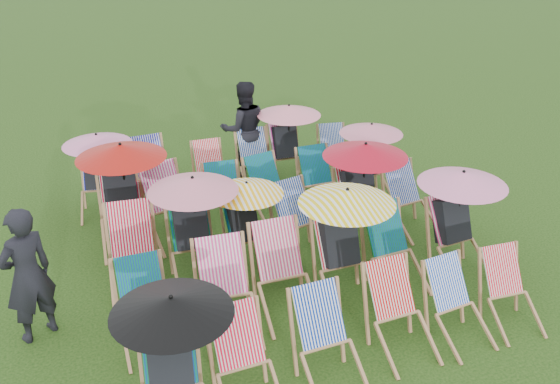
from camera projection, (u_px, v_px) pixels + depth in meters
name	position (u px, v px, depth m)	size (l,w,h in m)	color
ground	(281.00, 259.00, 8.51)	(100.00, 100.00, 0.00)	black
deckchair_0	(172.00, 361.00, 5.65)	(1.12, 1.19, 1.33)	#A1724B
deckchair_1	(246.00, 365.00, 5.96)	(0.62, 0.86, 0.92)	#A1724B
deckchair_2	(330.00, 344.00, 6.22)	(0.63, 0.88, 0.94)	#A1724B
deckchair_3	(402.00, 314.00, 6.67)	(0.63, 0.87, 0.93)	#A1724B
deckchair_4	(460.00, 305.00, 6.85)	(0.64, 0.84, 0.87)	#A1724B
deckchair_5	(512.00, 292.00, 7.09)	(0.62, 0.82, 0.84)	#A1724B
deckchair_6	(145.00, 309.00, 6.74)	(0.62, 0.86, 0.92)	#A1724B
deckchair_7	(227.00, 293.00, 6.93)	(0.75, 0.98, 1.01)	#A1724B
deckchair_8	(285.00, 275.00, 7.25)	(0.71, 0.97, 1.02)	#A1724B
deckchair_9	(345.00, 243.00, 7.47)	(1.17, 1.21, 1.39)	#A1724B
deckchair_10	(395.00, 250.00, 7.79)	(0.68, 0.92, 0.97)	#A1724B
deckchair_11	(460.00, 220.00, 8.02)	(1.14, 1.20, 1.35)	#A1724B
deckchair_12	(133.00, 252.00, 7.71)	(0.77, 1.00, 1.01)	#A1724B
deckchair_13	(193.00, 227.00, 7.86)	(1.14, 1.19, 1.35)	#A1724B
deckchair_14	(247.00, 223.00, 8.16)	(0.97, 1.02, 1.15)	#A1724B
deckchair_15	(302.00, 223.00, 8.43)	(0.80, 0.99, 0.97)	#A1724B
deckchair_16	(363.00, 191.00, 8.72)	(1.19, 1.24, 1.41)	#A1724B
deckchair_17	(411.00, 200.00, 9.09)	(0.72, 0.92, 0.93)	#A1724B
deckchair_18	(122.00, 194.00, 8.58)	(1.23, 1.29, 1.46)	#A1724B
deckchair_19	(170.00, 206.00, 8.81)	(0.82, 1.03, 1.03)	#A1724B
deckchair_20	(225.00, 200.00, 9.12)	(0.69, 0.90, 0.91)	#A1724B
deckchair_21	(272.00, 191.00, 9.35)	(0.75, 0.95, 0.93)	#A1724B
deckchair_22	(321.00, 181.00, 9.72)	(0.61, 0.85, 0.90)	#A1724B
deckchair_23	(370.00, 160.00, 10.01)	(1.01, 1.06, 1.20)	#A1724B
deckchair_24	(98.00, 173.00, 9.51)	(1.04, 1.11, 1.23)	#A1724B
deckchair_25	(152.00, 173.00, 9.88)	(0.69, 0.93, 0.98)	#A1724B
deckchair_26	(211.00, 171.00, 10.15)	(0.59, 0.80, 0.83)	#A1724B
deckchair_27	(257.00, 161.00, 10.40)	(0.63, 0.86, 0.91)	#A1724B
deckchair_28	(288.00, 142.00, 10.61)	(1.08, 1.13, 1.28)	#A1724B
deckchair_29	(335.00, 152.00, 10.89)	(0.67, 0.84, 0.82)	#A1724B
person_left	(27.00, 275.00, 6.72)	(0.59, 0.39, 1.61)	black
person_rear	(244.00, 129.00, 10.70)	(0.81, 0.63, 1.68)	black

